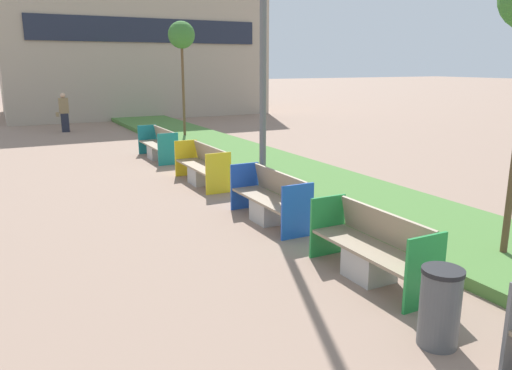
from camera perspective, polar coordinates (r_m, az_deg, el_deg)
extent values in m
cube|color=#4C7A38|center=(11.89, 7.39, -0.05)|extent=(2.80, 120.00, 0.18)
cube|color=tan|center=(31.54, -14.28, 15.56)|extent=(14.09, 8.64, 8.29)
cube|color=#1E2333|center=(27.33, -12.10, 16.90)|extent=(11.84, 0.08, 1.20)
cube|color=#ADA8A0|center=(7.12, 12.79, -8.83)|extent=(0.52, 0.60, 0.42)
cube|color=gray|center=(7.03, 12.88, -7.10)|extent=(0.58, 1.95, 0.05)
cube|color=gray|center=(7.12, 14.67, -4.71)|extent=(0.14, 1.87, 0.48)
cube|color=#238C3D|center=(6.36, 18.74, -9.48)|extent=(0.62, 0.04, 0.94)
cube|color=#238C3D|center=(7.76, 8.17, -4.64)|extent=(0.62, 0.04, 0.94)
cube|color=#ADA8A0|center=(9.35, 1.44, -2.99)|extent=(0.52, 0.60, 0.42)
cube|color=gray|center=(9.29, 1.45, -1.63)|extent=(0.58, 1.98, 0.05)
cube|color=gray|center=(9.35, 2.91, 0.12)|extent=(0.14, 1.90, 0.48)
cube|color=blue|center=(8.44, 4.76, -3.03)|extent=(0.62, 0.04, 0.94)
cube|color=blue|center=(10.15, -1.30, -0.12)|extent=(0.62, 0.04, 0.94)
cube|color=#ADA8A0|center=(12.38, -6.25, 1.09)|extent=(0.52, 0.60, 0.42)
cube|color=gray|center=(12.34, -6.28, 2.13)|extent=(0.58, 2.12, 0.05)
cube|color=gray|center=(12.38, -5.15, 3.44)|extent=(0.14, 2.03, 0.48)
cube|color=yellow|center=(11.35, -4.31, 1.33)|extent=(0.62, 0.04, 0.94)
cube|color=yellow|center=(13.32, -7.97, 3.08)|extent=(0.62, 0.04, 0.94)
cube|color=#ADA8A0|center=(15.87, -11.18, 3.69)|extent=(0.52, 0.60, 0.42)
cube|color=gray|center=(15.83, -11.21, 4.51)|extent=(0.58, 2.17, 0.05)
cube|color=gray|center=(15.87, -10.32, 5.53)|extent=(0.14, 2.08, 0.48)
cube|color=#197A7F|center=(14.78, -10.00, 4.05)|extent=(0.62, 0.04, 0.94)
cube|color=#197A7F|center=(16.87, -12.29, 5.13)|extent=(0.62, 0.04, 0.94)
cylinder|color=#4C4F51|center=(5.68, 20.24, -13.21)|extent=(0.42, 0.42, 0.81)
cylinder|color=black|center=(5.50, 20.61, -9.21)|extent=(0.43, 0.43, 0.05)
cylinder|color=brown|center=(19.65, -8.30, 10.46)|extent=(0.10, 0.10, 3.67)
sphere|color=#38702D|center=(19.65, -8.52, 16.62)|extent=(1.00, 1.00, 1.00)
cube|color=#232633|center=(23.34, -20.98, 6.67)|extent=(0.30, 0.22, 0.81)
cube|color=olive|center=(23.27, -21.13, 8.45)|extent=(0.38, 0.24, 0.65)
sphere|color=tan|center=(23.24, -21.22, 9.53)|extent=(0.22, 0.22, 0.22)
cube|color=olive|center=(23.27, -21.74, 7.49)|extent=(0.12, 0.20, 0.18)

